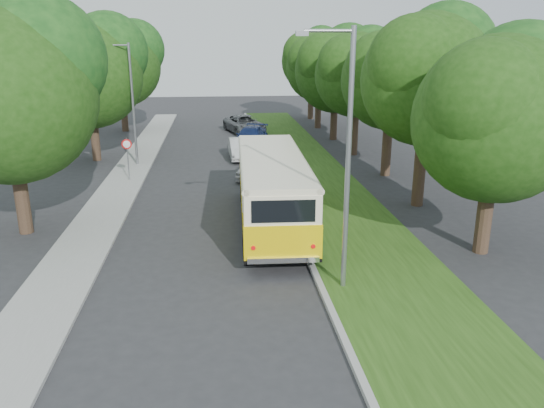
{
  "coord_description": "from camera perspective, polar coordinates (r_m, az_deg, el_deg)",
  "views": [
    {
      "loc": [
        0.43,
        -17.56,
        7.57
      ],
      "look_at": [
        2.51,
        2.07,
        1.5
      ],
      "focal_mm": 35.0,
      "sensor_mm": 36.0,
      "label": 1
    }
  ],
  "objects": [
    {
      "name": "curb",
      "position": [
        23.98,
        1.85,
        -1.13
      ],
      "size": [
        0.2,
        70.0,
        0.15
      ],
      "primitive_type": "cube",
      "color": "gray",
      "rests_on": "ground"
    },
    {
      "name": "treeline",
      "position": [
        35.69,
        -1.73,
        14.45
      ],
      "size": [
        24.27,
        41.91,
        9.46
      ],
      "color": "#332319",
      "rests_on": "ground"
    },
    {
      "name": "ground",
      "position": [
        19.12,
        -6.88,
        -6.36
      ],
      "size": [
        120.0,
        120.0,
        0.0
      ],
      "primitive_type": "plane",
      "color": "#2A2A2D",
      "rests_on": "ground"
    },
    {
      "name": "lamppost_far",
      "position": [
        34.12,
        -14.93,
        10.73
      ],
      "size": [
        1.71,
        0.16,
        7.5
      ],
      "color": "gray",
      "rests_on": "ground"
    },
    {
      "name": "sidewalk",
      "position": [
        24.34,
        -18.15,
        -1.76
      ],
      "size": [
        2.2,
        70.0,
        0.12
      ],
      "primitive_type": "cube",
      "color": "gray",
      "rests_on": "ground"
    },
    {
      "name": "lamppost_near",
      "position": [
        15.85,
        7.9,
        5.28
      ],
      "size": [
        1.71,
        0.16,
        8.0
      ],
      "color": "gray",
      "rests_on": "ground"
    },
    {
      "name": "warning_sign",
      "position": [
        30.51,
        -15.3,
        5.42
      ],
      "size": [
        0.56,
        0.1,
        2.5
      ],
      "color": "gray",
      "rests_on": "ground"
    },
    {
      "name": "car_silver",
      "position": [
        30.69,
        -1.75,
        4.08
      ],
      "size": [
        2.82,
        4.18,
        1.32
      ],
      "primitive_type": "imported",
      "rotation": [
        0.0,
        0.0,
        -0.36
      ],
      "color": "#BBBAC0",
      "rests_on": "ground"
    },
    {
      "name": "car_grey",
      "position": [
        46.01,
        -2.96,
        8.56
      ],
      "size": [
        3.87,
        5.9,
        1.51
      ],
      "primitive_type": "imported",
      "rotation": [
        0.0,
        0.0,
        0.27
      ],
      "color": "#525559",
      "rests_on": "ground"
    },
    {
      "name": "vintage_bus",
      "position": [
        22.2,
        0.02,
        1.39
      ],
      "size": [
        3.07,
        10.59,
        3.12
      ],
      "primitive_type": null,
      "rotation": [
        0.0,
        0.0,
        -0.04
      ],
      "color": "yellow",
      "rests_on": "ground"
    },
    {
      "name": "car_blue",
      "position": [
        40.19,
        -2.31,
        7.25
      ],
      "size": [
        3.33,
        5.2,
        1.4
      ],
      "primitive_type": "imported",
      "rotation": [
        0.0,
        0.0,
        -0.31
      ],
      "color": "navy",
      "rests_on": "ground"
    },
    {
      "name": "grass_verge",
      "position": [
        24.41,
        7.33,
        -0.96
      ],
      "size": [
        4.5,
        70.0,
        0.13
      ],
      "primitive_type": "cube",
      "color": "#244612",
      "rests_on": "ground"
    },
    {
      "name": "car_white",
      "position": [
        35.76,
        -3.41,
        5.96
      ],
      "size": [
        1.6,
        4.17,
        1.35
      ],
      "primitive_type": "imported",
      "rotation": [
        0.0,
        0.0,
        0.04
      ],
      "color": "silver",
      "rests_on": "ground"
    }
  ]
}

